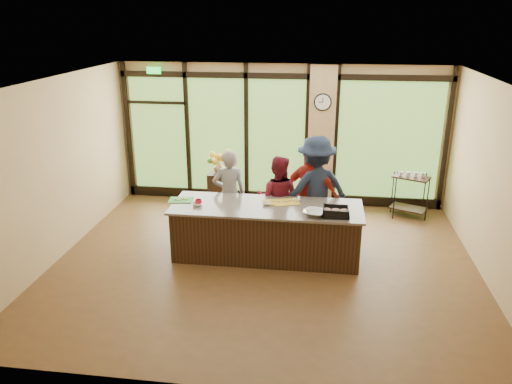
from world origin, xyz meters
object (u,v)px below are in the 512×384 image
(roasting_pan, at_px, (336,214))
(flower_stand, at_px, (220,193))
(island_base, at_px, (266,232))
(cook_right, at_px, (316,189))
(cook_left, at_px, (229,194))
(bar_cart, at_px, (410,190))

(roasting_pan, relative_size, flower_stand, 0.47)
(island_base, height_order, cook_right, cook_right)
(island_base, distance_m, flower_stand, 2.21)
(island_base, relative_size, cook_left, 1.86)
(roasting_pan, distance_m, flower_stand, 3.21)
(cook_left, distance_m, roasting_pan, 2.17)
(bar_cart, bearing_deg, roasting_pan, -97.69)
(cook_right, xyz_separation_m, flower_stand, (-1.99, 1.05, -0.54))
(cook_left, bearing_deg, bar_cart, -174.85)
(roasting_pan, bearing_deg, cook_right, 102.50)
(cook_right, distance_m, flower_stand, 2.32)
(roasting_pan, bearing_deg, island_base, 161.19)
(flower_stand, xyz_separation_m, bar_cart, (3.89, 0.29, 0.14))
(cook_left, height_order, cook_right, cook_right)
(cook_right, height_order, roasting_pan, cook_right)
(roasting_pan, height_order, bar_cart, roasting_pan)
(cook_left, relative_size, roasting_pan, 4.06)
(cook_left, relative_size, cook_right, 0.85)
(cook_right, relative_size, bar_cart, 2.04)
(flower_stand, bearing_deg, bar_cart, 2.78)
(cook_right, bearing_deg, island_base, 21.60)
(flower_stand, bearing_deg, island_base, -58.79)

